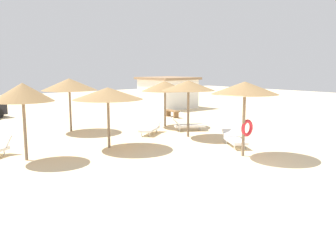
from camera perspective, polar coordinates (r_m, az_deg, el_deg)
name	(u,v)px	position (r m, az deg, el deg)	size (l,w,h in m)	color
ground_plane	(224,171)	(13.02, 8.48, -6.85)	(80.00, 80.00, 0.00)	beige
parasol_0	(245,89)	(14.95, 11.64, 5.54)	(2.64, 2.64, 2.97)	#75604C
parasol_1	(23,92)	(14.98, -21.27, 4.78)	(2.31, 2.31, 2.95)	#75604C
parasol_2	(188,86)	(18.81, 3.13, 6.15)	(2.67, 2.67, 2.85)	#75604C
parasol_3	(165,86)	(22.15, -0.46, 6.08)	(2.78, 2.78, 2.69)	#75604C
parasol_4	(108,94)	(16.43, -9.15, 4.90)	(3.06, 3.06, 2.65)	#75604C
parasol_5	(69,84)	(21.06, -14.81, 6.14)	(2.99, 2.99, 2.90)	#75604C
lounger_0	(234,139)	(17.10, 10.05, -1.98)	(1.55, 1.96, 0.64)	white
lounger_2	(150,128)	(19.84, -2.74, -0.32)	(1.94, 1.62, 0.61)	white
lounger_3	(187,125)	(20.83, 2.95, 0.17)	(1.93, 1.53, 0.75)	white
bench_1	(172,112)	(26.33, 0.63, 2.11)	(0.67, 1.55, 0.49)	brown
beach_cabana	(168,92)	(32.32, -0.07, 5.18)	(4.00, 4.36, 2.62)	white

